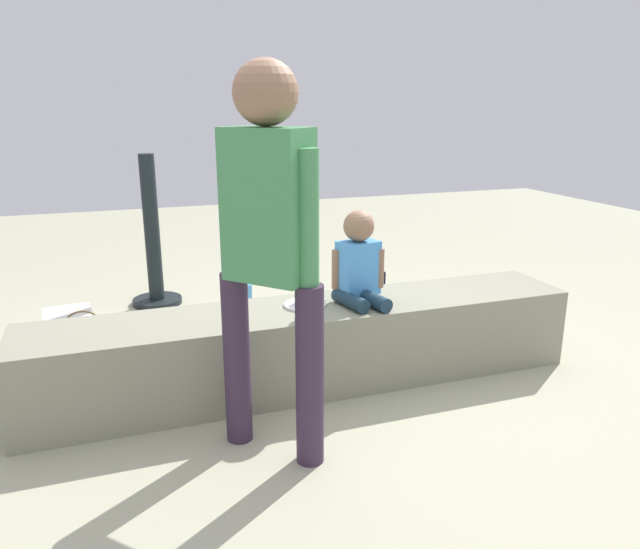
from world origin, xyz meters
The scene contains 12 objects.
ground_plane centered at (0.00, 0.00, 0.00)m, with size 12.00×12.00×0.00m, color #A9A78B.
concrete_ledge centered at (0.00, 0.00, 0.22)m, with size 2.88×0.48×0.43m, color gray.
child_seated centered at (0.27, 0.00, 0.65)m, with size 0.28×0.34×0.48m.
adult_standing centered at (-0.35, -0.55, 0.97)m, with size 0.37×0.38×1.61m.
cake_plate centered at (-0.02, 0.03, 0.45)m, with size 0.22×0.22×0.07m.
gift_bag centered at (-0.19, 1.02, 0.14)m, with size 0.19×0.10×0.31m.
railing_post centered at (-0.67, 1.63, 0.41)m, with size 0.36×0.36×1.11m.
water_bottle_near_gift centered at (0.40, 0.84, 0.10)m, with size 0.07×0.07×0.23m.
water_bottle_far_side centered at (0.68, 0.91, 0.09)m, with size 0.07×0.07×0.20m.
cake_box_white centered at (-1.27, 1.32, 0.05)m, with size 0.30×0.33×0.11m, color white.
handbag_black_leather centered at (0.89, 1.33, 0.10)m, with size 0.29×0.14×0.29m.
handbag_brown_canvas centered at (-1.14, 0.67, 0.11)m, with size 0.30×0.12×0.32m.
Camera 1 is at (-0.91, -2.77, 1.44)m, focal length 33.51 mm.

